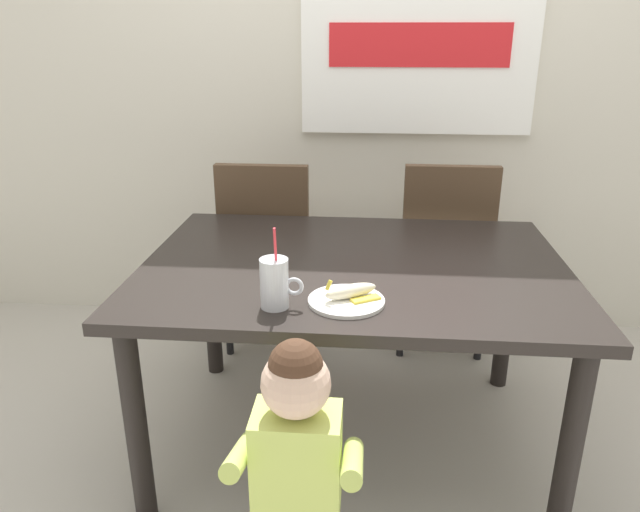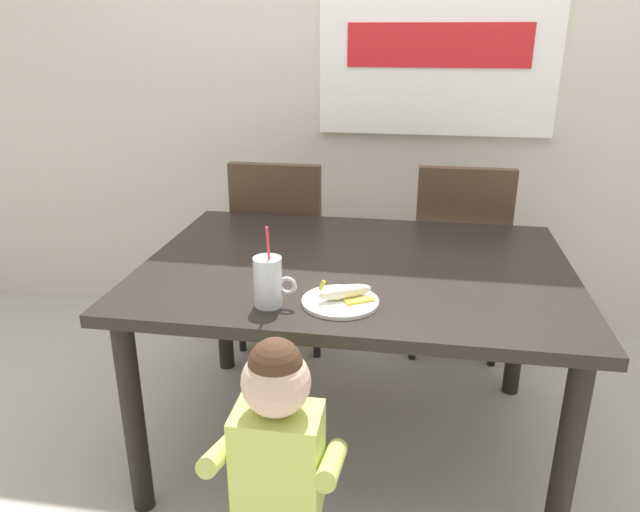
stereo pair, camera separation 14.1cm
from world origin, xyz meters
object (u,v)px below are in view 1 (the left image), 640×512
at_px(dining_table, 354,285).
at_px(dining_chair_left, 268,245).
at_px(toddler_standing, 297,452).
at_px(milk_cup, 275,286).
at_px(peeled_banana, 352,291).
at_px(snack_plate, 346,301).
at_px(dining_chair_right, 444,247).

height_order(dining_table, dining_chair_left, dining_chair_left).
height_order(toddler_standing, milk_cup, milk_cup).
distance_m(dining_table, peeled_banana, 0.34).
bearing_deg(snack_plate, toddler_standing, -103.87).
height_order(dining_chair_left, peeled_banana, dining_chair_left).
bearing_deg(dining_chair_right, peeled_banana, 69.83).
bearing_deg(dining_chair_left, toddler_standing, 102.40).
bearing_deg(peeled_banana, snack_plate, -137.93).
bearing_deg(dining_chair_left, milk_cup, 101.11).
xyz_separation_m(dining_chair_right, peeled_banana, (-0.40, -1.10, 0.24)).
xyz_separation_m(toddler_standing, peeled_banana, (0.12, 0.42, 0.26)).
xyz_separation_m(toddler_standing, milk_cup, (-0.11, 0.36, 0.29)).
height_order(milk_cup, peeled_banana, milk_cup).
relative_size(dining_table, milk_cup, 5.86).
xyz_separation_m(dining_table, peeled_banana, (0.00, -0.32, 0.12)).
bearing_deg(milk_cup, dining_chair_left, 101.11).
distance_m(milk_cup, snack_plate, 0.22).
bearing_deg(dining_chair_right, dining_chair_left, 3.77).
bearing_deg(snack_plate, peeled_banana, 42.07).
bearing_deg(toddler_standing, milk_cup, 106.23).
xyz_separation_m(dining_table, milk_cup, (-0.22, -0.38, 0.15)).
relative_size(dining_table, toddler_standing, 1.76).
distance_m(milk_cup, peeled_banana, 0.23).
distance_m(dining_table, dining_chair_left, 0.85).
height_order(milk_cup, snack_plate, milk_cup).
distance_m(dining_chair_right, peeled_banana, 1.20).
bearing_deg(peeled_banana, toddler_standing, -105.43).
bearing_deg(snack_plate, milk_cup, -167.47).
xyz_separation_m(dining_table, dining_chair_right, (0.41, 0.78, -0.12)).
distance_m(dining_chair_left, dining_chair_right, 0.85).
xyz_separation_m(milk_cup, snack_plate, (0.21, 0.05, -0.06)).
relative_size(toddler_standing, snack_plate, 3.64).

